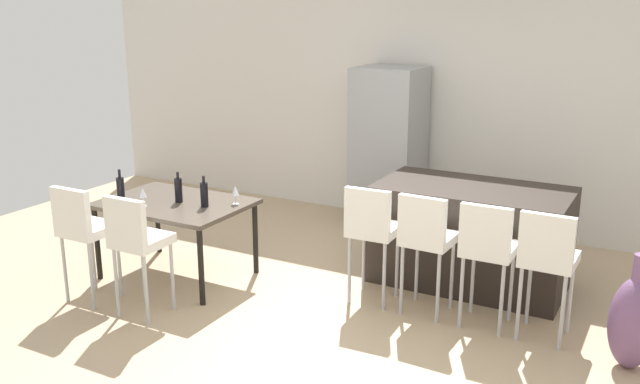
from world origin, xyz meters
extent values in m
plane|color=tan|center=(0.00, 0.00, 0.00)|extent=(10.00, 10.00, 0.00)
cube|color=silver|center=(0.00, 2.71, 1.45)|extent=(10.00, 0.12, 2.90)
cube|color=black|center=(0.63, 1.08, 0.46)|extent=(1.72, 0.94, 0.92)
cube|color=white|center=(0.01, 0.29, 0.65)|extent=(0.42, 0.42, 0.08)
cube|color=white|center=(0.02, 0.12, 0.87)|extent=(0.40, 0.08, 0.36)
cylinder|color=#B2B2B7|center=(-0.16, 0.45, 0.30)|extent=(0.03, 0.03, 0.61)
cylinder|color=#B2B2B7|center=(0.16, 0.46, 0.30)|extent=(0.03, 0.03, 0.61)
cylinder|color=#B2B2B7|center=(-0.14, 0.13, 0.30)|extent=(0.03, 0.03, 0.61)
cylinder|color=#B2B2B7|center=(0.18, 0.14, 0.30)|extent=(0.03, 0.03, 0.61)
cube|color=white|center=(0.50, 0.29, 0.65)|extent=(0.41, 0.41, 0.08)
cube|color=white|center=(0.50, 0.12, 0.87)|extent=(0.40, 0.07, 0.36)
cylinder|color=#B2B2B7|center=(0.35, 0.46, 0.30)|extent=(0.03, 0.03, 0.61)
cylinder|color=#B2B2B7|center=(0.67, 0.45, 0.30)|extent=(0.03, 0.03, 0.61)
cylinder|color=#B2B2B7|center=(0.34, 0.14, 0.30)|extent=(0.03, 0.03, 0.61)
cylinder|color=#B2B2B7|center=(0.66, 0.13, 0.30)|extent=(0.03, 0.03, 0.61)
cube|color=white|center=(1.01, 0.29, 0.65)|extent=(0.40, 0.40, 0.08)
cube|color=white|center=(1.01, 0.12, 0.87)|extent=(0.40, 0.06, 0.36)
cylinder|color=#B2B2B7|center=(0.85, 0.45, 0.30)|extent=(0.03, 0.03, 0.61)
cylinder|color=#B2B2B7|center=(1.17, 0.45, 0.30)|extent=(0.03, 0.03, 0.61)
cylinder|color=#B2B2B7|center=(0.85, 0.13, 0.30)|extent=(0.03, 0.03, 0.61)
cylinder|color=#B2B2B7|center=(1.17, 0.13, 0.30)|extent=(0.03, 0.03, 0.61)
cube|color=white|center=(1.47, 0.29, 0.65)|extent=(0.41, 0.41, 0.08)
cube|color=white|center=(1.46, 0.12, 0.87)|extent=(0.40, 0.07, 0.36)
cylinder|color=#B2B2B7|center=(1.31, 0.46, 0.30)|extent=(0.03, 0.03, 0.61)
cylinder|color=#B2B2B7|center=(1.63, 0.45, 0.30)|extent=(0.03, 0.03, 0.61)
cylinder|color=#B2B2B7|center=(1.30, 0.14, 0.30)|extent=(0.03, 0.03, 0.61)
cylinder|color=#B2B2B7|center=(1.62, 0.13, 0.30)|extent=(0.03, 0.03, 0.61)
cube|color=#4C4238|center=(-1.85, -0.10, 0.72)|extent=(1.34, 0.95, 0.04)
cylinder|color=black|center=(-2.46, 0.31, 0.35)|extent=(0.05, 0.05, 0.70)
cylinder|color=black|center=(-1.24, 0.31, 0.35)|extent=(0.05, 0.05, 0.70)
cylinder|color=black|center=(-2.46, -0.52, 0.35)|extent=(0.05, 0.05, 0.70)
cylinder|color=black|center=(-1.24, -0.52, 0.35)|extent=(0.05, 0.05, 0.70)
cube|color=white|center=(-2.15, -0.88, 0.65)|extent=(0.40, 0.40, 0.08)
cube|color=white|center=(-2.15, -1.05, 0.87)|extent=(0.40, 0.06, 0.36)
cylinder|color=#B2B2B7|center=(-2.31, -0.72, 0.30)|extent=(0.03, 0.03, 0.61)
cylinder|color=#B2B2B7|center=(-1.99, -0.72, 0.30)|extent=(0.03, 0.03, 0.61)
cylinder|color=#B2B2B7|center=(-2.31, -1.04, 0.30)|extent=(0.03, 0.03, 0.61)
cylinder|color=#B2B2B7|center=(-1.99, -1.04, 0.30)|extent=(0.03, 0.03, 0.61)
cube|color=white|center=(-1.55, -0.88, 0.65)|extent=(0.40, 0.40, 0.08)
cube|color=white|center=(-1.55, -1.05, 0.87)|extent=(0.40, 0.06, 0.36)
cylinder|color=#B2B2B7|center=(-1.71, -0.72, 0.30)|extent=(0.03, 0.03, 0.61)
cylinder|color=#B2B2B7|center=(-1.39, -0.72, 0.30)|extent=(0.03, 0.03, 0.61)
cylinder|color=#B2B2B7|center=(-1.71, -1.04, 0.30)|extent=(0.03, 0.03, 0.61)
cylinder|color=#B2B2B7|center=(-1.39, -1.04, 0.30)|extent=(0.03, 0.03, 0.61)
cylinder|color=black|center=(-2.31, -0.32, 0.85)|extent=(0.07, 0.07, 0.22)
cylinder|color=black|center=(-2.31, -0.32, 1.00)|extent=(0.02, 0.02, 0.08)
cylinder|color=black|center=(-1.81, -0.09, 0.85)|extent=(0.07, 0.07, 0.23)
cylinder|color=black|center=(-1.81, -0.09, 1.00)|extent=(0.02, 0.02, 0.06)
cylinder|color=black|center=(-1.50, -0.10, 0.85)|extent=(0.07, 0.07, 0.22)
cylinder|color=black|center=(-1.50, -0.10, 0.99)|extent=(0.02, 0.02, 0.06)
cylinder|color=silver|center=(-1.30, 0.10, 0.74)|extent=(0.06, 0.06, 0.00)
cylinder|color=silver|center=(-1.30, 0.10, 0.78)|extent=(0.01, 0.01, 0.08)
cone|color=silver|center=(-1.30, 0.10, 0.87)|extent=(0.07, 0.07, 0.09)
cylinder|color=silver|center=(-2.00, -0.36, 0.74)|extent=(0.06, 0.06, 0.00)
cylinder|color=silver|center=(-2.00, -0.36, 0.78)|extent=(0.01, 0.01, 0.08)
cone|color=silver|center=(-2.00, -0.36, 0.87)|extent=(0.07, 0.07, 0.09)
cube|color=#939699|center=(-0.71, 2.27, 0.92)|extent=(0.72, 0.68, 1.84)
ellipsoid|color=#704C75|center=(2.10, 0.11, 0.34)|extent=(0.34, 0.34, 0.69)
cylinder|color=#704C75|center=(2.10, 0.11, 0.76)|extent=(0.10, 0.10, 0.19)
camera|label=1|loc=(2.28, -4.83, 2.54)|focal=38.52mm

